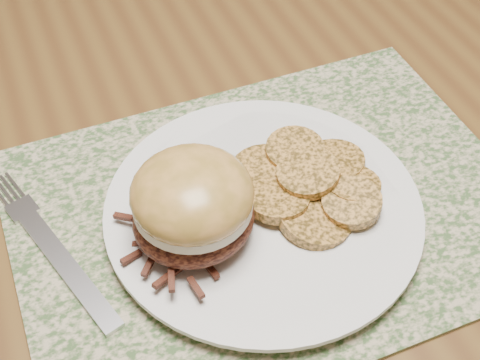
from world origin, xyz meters
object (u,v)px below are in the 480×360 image
pork_sandwich (193,204)px  fork (51,246)px  dining_table (295,74)px  dinner_plate (263,211)px

pork_sandwich → fork: 0.13m
dining_table → dinner_plate: size_ratio=5.77×
fork → dinner_plate: bearing=-28.5°
dinner_plate → fork: (-0.18, 0.04, -0.01)m
dining_table → pork_sandwich: bearing=-130.2°
dining_table → fork: 0.42m
dinner_plate → pork_sandwich: bearing=-174.4°
fork → pork_sandwich: bearing=-37.6°
dinner_plate → pork_sandwich: 0.08m
dining_table → pork_sandwich: 0.38m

